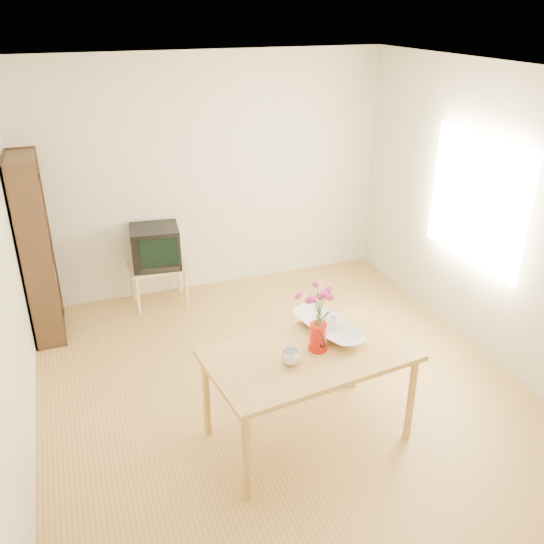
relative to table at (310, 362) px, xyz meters
name	(u,v)px	position (x,y,z in m)	size (l,w,h in m)	color
room	(289,251)	(0.06, 0.58, 0.63)	(4.50, 4.50, 4.50)	#A47A3A
table	(310,362)	(0.00, 0.00, 0.00)	(1.55, 1.00, 0.75)	#B9863F
tv_stand	(158,271)	(-0.67, 2.54, -0.29)	(0.60, 0.45, 0.46)	tan
bookshelf	(38,255)	(-1.81, 2.32, 0.17)	(0.28, 0.70, 1.80)	black
pitcher	(318,338)	(0.07, 0.03, 0.17)	(0.14, 0.22, 0.21)	red
flowers	(319,304)	(0.07, 0.02, 0.45)	(0.24, 0.24, 0.34)	#F73AA9
mug	(291,357)	(-0.18, -0.08, 0.13)	(0.13, 0.13, 0.10)	white
bowl	(329,307)	(0.25, 0.23, 0.29)	(0.45, 0.45, 0.42)	white
teacup_a	(324,313)	(0.21, 0.23, 0.24)	(0.07, 0.07, 0.06)	white
teacup_b	(333,310)	(0.29, 0.25, 0.24)	(0.06, 0.06, 0.06)	white
television	(155,246)	(-0.67, 2.56, 0.01)	(0.54, 0.51, 0.43)	black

